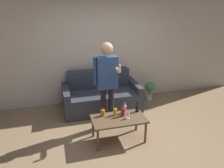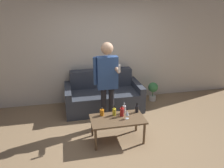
{
  "view_description": "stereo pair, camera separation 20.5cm",
  "coord_description": "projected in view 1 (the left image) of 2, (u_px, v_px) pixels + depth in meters",
  "views": [
    {
      "loc": [
        -1.14,
        -3.12,
        2.37
      ],
      "look_at": [
        -0.11,
        0.63,
        0.95
      ],
      "focal_mm": 35.0,
      "sensor_mm": 36.0,
      "label": 1
    },
    {
      "loc": [
        -0.94,
        -3.17,
        2.37
      ],
      "look_at": [
        -0.11,
        0.63,
        0.95
      ],
      "focal_mm": 35.0,
      "sensor_mm": 36.0,
      "label": 2
    }
  ],
  "objects": [
    {
      "name": "ground_plane",
      "position": [
        127.0,
        145.0,
        3.92
      ],
      "size": [
        16.0,
        16.0,
        0.0
      ],
      "primitive_type": "plane",
      "color": "#997A56"
    },
    {
      "name": "wall_back",
      "position": [
        100.0,
        49.0,
        5.36
      ],
      "size": [
        8.0,
        0.06,
        2.7
      ],
      "color": "beige",
      "rests_on": "ground_plane"
    },
    {
      "name": "couch",
      "position": [
        101.0,
        96.0,
        5.23
      ],
      "size": [
        1.79,
        0.94,
        0.88
      ],
      "color": "#383D47",
      "rests_on": "ground_plane"
    },
    {
      "name": "coffee_table",
      "position": [
        119.0,
        121.0,
        3.95
      ],
      "size": [
        0.97,
        0.55,
        0.45
      ],
      "color": "brown",
      "rests_on": "ground_plane"
    },
    {
      "name": "bottle_orange",
      "position": [
        137.0,
        108.0,
        4.14
      ],
      "size": [
        0.06,
        0.06,
        0.19
      ],
      "color": "black",
      "rests_on": "coffee_table"
    },
    {
      "name": "bottle_green",
      "position": [
        103.0,
        112.0,
        4.0
      ],
      "size": [
        0.08,
        0.08,
        0.16
      ],
      "color": "orange",
      "rests_on": "coffee_table"
    },
    {
      "name": "bottle_dark",
      "position": [
        125.0,
        109.0,
        4.1
      ],
      "size": [
        0.06,
        0.06,
        0.2
      ],
      "color": "silver",
      "rests_on": "coffee_table"
    },
    {
      "name": "bottle_yellow",
      "position": [
        123.0,
        112.0,
        3.99
      ],
      "size": [
        0.07,
        0.07,
        0.21
      ],
      "color": "#B21E1E",
      "rests_on": "coffee_table"
    },
    {
      "name": "bottle_red",
      "position": [
        115.0,
        112.0,
        4.01
      ],
      "size": [
        0.07,
        0.07,
        0.18
      ],
      "color": "yellow",
      "rests_on": "coffee_table"
    },
    {
      "name": "wine_glass_near",
      "position": [
        128.0,
        113.0,
        3.89
      ],
      "size": [
        0.06,
        0.06,
        0.15
      ],
      "color": "silver",
      "rests_on": "coffee_table"
    },
    {
      "name": "person_standing_front",
      "position": [
        107.0,
        79.0,
        4.18
      ],
      "size": [
        0.47,
        0.43,
        1.73
      ],
      "color": "#232328",
      "rests_on": "ground_plane"
    },
    {
      "name": "potted_plant",
      "position": [
        150.0,
        89.0,
        5.69
      ],
      "size": [
        0.25,
        0.25,
        0.49
      ],
      "color": "silver",
      "rests_on": "ground_plane"
    }
  ]
}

